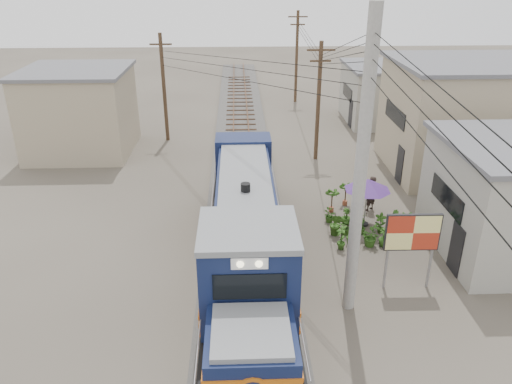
{
  "coord_description": "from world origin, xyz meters",
  "views": [
    {
      "loc": [
        -0.26,
        -14.54,
        10.87
      ],
      "look_at": [
        0.47,
        4.4,
        2.2
      ],
      "focal_mm": 35.0,
      "sensor_mm": 36.0,
      "label": 1
    }
  ],
  "objects_px": {
    "billboard": "(412,235)",
    "locomotive": "(246,236)",
    "market_umbrella": "(368,185)",
    "vendor": "(371,193)"
  },
  "relations": [
    {
      "from": "locomotive",
      "to": "market_umbrella",
      "type": "relative_size",
      "value": 6.06
    },
    {
      "from": "vendor",
      "to": "market_umbrella",
      "type": "bearing_deg",
      "value": 30.35
    },
    {
      "from": "locomotive",
      "to": "billboard",
      "type": "distance_m",
      "value": 5.94
    },
    {
      "from": "billboard",
      "to": "vendor",
      "type": "height_order",
      "value": "billboard"
    },
    {
      "from": "billboard",
      "to": "vendor",
      "type": "xyz_separation_m",
      "value": [
        0.23,
        6.37,
        -1.34
      ]
    },
    {
      "from": "billboard",
      "to": "vendor",
      "type": "relative_size",
      "value": 1.72
    },
    {
      "from": "locomotive",
      "to": "market_umbrella",
      "type": "bearing_deg",
      "value": 35.17
    },
    {
      "from": "locomotive",
      "to": "vendor",
      "type": "xyz_separation_m",
      "value": [
        6.07,
        5.36,
        -0.84
      ]
    },
    {
      "from": "market_umbrella",
      "to": "vendor",
      "type": "distance_m",
      "value": 1.99
    },
    {
      "from": "billboard",
      "to": "locomotive",
      "type": "bearing_deg",
      "value": 171.27
    }
  ]
}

